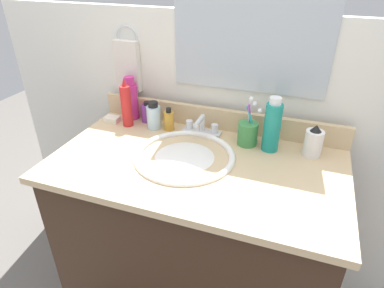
{
  "coord_description": "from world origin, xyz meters",
  "views": [
    {
      "loc": [
        0.33,
        -0.94,
        1.48
      ],
      "look_at": [
        -0.01,
        0.0,
        0.91
      ],
      "focal_mm": 31.1,
      "sensor_mm": 36.0,
      "label": 1
    }
  ],
  "objects_px": {
    "bottle_lotion_white": "(313,142)",
    "bottle_oil_amber": "(169,120)",
    "bottle_soap_pink": "(131,100)",
    "bottle_spray_red": "(126,105)",
    "hand_towel": "(128,66)",
    "bottle_gel_clear": "(154,116)",
    "faucet": "(201,128)",
    "soap_bar": "(112,119)",
    "bottle_cream_purple": "(147,113)",
    "bottle_mouthwash_teal": "(272,126)",
    "cup_green": "(248,133)"
  },
  "relations": [
    {
      "from": "bottle_gel_clear",
      "to": "bottle_oil_amber",
      "type": "height_order",
      "value": "bottle_gel_clear"
    },
    {
      "from": "faucet",
      "to": "soap_bar",
      "type": "relative_size",
      "value": 2.5
    },
    {
      "from": "hand_towel",
      "to": "faucet",
      "type": "distance_m",
      "value": 0.43
    },
    {
      "from": "bottle_gel_clear",
      "to": "faucet",
      "type": "bearing_deg",
      "value": 4.28
    },
    {
      "from": "bottle_spray_red",
      "to": "bottle_soap_pink",
      "type": "bearing_deg",
      "value": 104.14
    },
    {
      "from": "bottle_gel_clear",
      "to": "bottle_oil_amber",
      "type": "bearing_deg",
      "value": 5.77
    },
    {
      "from": "bottle_soap_pink",
      "to": "bottle_oil_amber",
      "type": "bearing_deg",
      "value": -13.68
    },
    {
      "from": "bottle_lotion_white",
      "to": "soap_bar",
      "type": "height_order",
      "value": "bottle_lotion_white"
    },
    {
      "from": "hand_towel",
      "to": "bottle_gel_clear",
      "type": "distance_m",
      "value": 0.26
    },
    {
      "from": "bottle_mouthwash_teal",
      "to": "hand_towel",
      "type": "bearing_deg",
      "value": 169.26
    },
    {
      "from": "faucet",
      "to": "bottle_gel_clear",
      "type": "distance_m",
      "value": 0.21
    },
    {
      "from": "cup_green",
      "to": "bottle_lotion_white",
      "type": "bearing_deg",
      "value": -1.03
    },
    {
      "from": "bottle_cream_purple",
      "to": "bottle_spray_red",
      "type": "bearing_deg",
      "value": -131.97
    },
    {
      "from": "bottle_oil_amber",
      "to": "cup_green",
      "type": "height_order",
      "value": "cup_green"
    },
    {
      "from": "bottle_mouthwash_teal",
      "to": "bottle_soap_pink",
      "type": "height_order",
      "value": "bottle_mouthwash_teal"
    },
    {
      "from": "bottle_gel_clear",
      "to": "bottle_cream_purple",
      "type": "xyz_separation_m",
      "value": [
        -0.06,
        0.05,
        -0.01
      ]
    },
    {
      "from": "faucet",
      "to": "bottle_mouthwash_teal",
      "type": "bearing_deg",
      "value": -6.62
    },
    {
      "from": "bottle_lotion_white",
      "to": "bottle_oil_amber",
      "type": "height_order",
      "value": "bottle_lotion_white"
    },
    {
      "from": "faucet",
      "to": "bottle_lotion_white",
      "type": "bearing_deg",
      "value": -3.14
    },
    {
      "from": "cup_green",
      "to": "bottle_oil_amber",
      "type": "bearing_deg",
      "value": 178.17
    },
    {
      "from": "hand_towel",
      "to": "faucet",
      "type": "bearing_deg",
      "value": -13.79
    },
    {
      "from": "faucet",
      "to": "bottle_soap_pink",
      "type": "relative_size",
      "value": 0.83
    },
    {
      "from": "bottle_cream_purple",
      "to": "bottle_oil_amber",
      "type": "xyz_separation_m",
      "value": [
        0.12,
        -0.04,
        0.0
      ]
    },
    {
      "from": "bottle_gel_clear",
      "to": "bottle_soap_pink",
      "type": "relative_size",
      "value": 0.61
    },
    {
      "from": "bottle_gel_clear",
      "to": "bottle_cream_purple",
      "type": "distance_m",
      "value": 0.08
    },
    {
      "from": "bottle_gel_clear",
      "to": "bottle_spray_red",
      "type": "xyz_separation_m",
      "value": [
        -0.12,
        -0.02,
        0.04
      ]
    },
    {
      "from": "bottle_lotion_white",
      "to": "cup_green",
      "type": "relative_size",
      "value": 0.66
    },
    {
      "from": "cup_green",
      "to": "soap_bar",
      "type": "xyz_separation_m",
      "value": [
        -0.6,
        -0.01,
        -0.04
      ]
    },
    {
      "from": "bottle_soap_pink",
      "to": "bottle_oil_amber",
      "type": "xyz_separation_m",
      "value": [
        0.2,
        -0.05,
        -0.05
      ]
    },
    {
      "from": "bottle_oil_amber",
      "to": "bottle_cream_purple",
      "type": "bearing_deg",
      "value": 160.78
    },
    {
      "from": "bottle_soap_pink",
      "to": "bottle_spray_red",
      "type": "bearing_deg",
      "value": -75.86
    },
    {
      "from": "bottle_mouthwash_teal",
      "to": "bottle_soap_pink",
      "type": "distance_m",
      "value": 0.63
    },
    {
      "from": "bottle_lotion_white",
      "to": "bottle_mouthwash_teal",
      "type": "height_order",
      "value": "bottle_mouthwash_teal"
    },
    {
      "from": "bottle_lotion_white",
      "to": "bottle_gel_clear",
      "type": "distance_m",
      "value": 0.64
    },
    {
      "from": "bottle_lotion_white",
      "to": "bottle_gel_clear",
      "type": "bearing_deg",
      "value": 179.26
    },
    {
      "from": "bottle_spray_red",
      "to": "bottle_cream_purple",
      "type": "relative_size",
      "value": 2.35
    },
    {
      "from": "bottle_mouthwash_teal",
      "to": "soap_bar",
      "type": "height_order",
      "value": "bottle_mouthwash_teal"
    },
    {
      "from": "bottle_lotion_white",
      "to": "bottle_oil_amber",
      "type": "relative_size",
      "value": 1.27
    },
    {
      "from": "hand_towel",
      "to": "bottle_spray_red",
      "type": "bearing_deg",
      "value": -68.29
    },
    {
      "from": "bottle_spray_red",
      "to": "bottle_cream_purple",
      "type": "bearing_deg",
      "value": 48.03
    },
    {
      "from": "faucet",
      "to": "bottle_spray_red",
      "type": "relative_size",
      "value": 0.75
    },
    {
      "from": "bottle_soap_pink",
      "to": "bottle_mouthwash_teal",
      "type": "bearing_deg",
      "value": -6.67
    },
    {
      "from": "bottle_gel_clear",
      "to": "bottle_oil_amber",
      "type": "distance_m",
      "value": 0.07
    },
    {
      "from": "faucet",
      "to": "bottle_lotion_white",
      "type": "relative_size",
      "value": 1.29
    },
    {
      "from": "hand_towel",
      "to": "cup_green",
      "type": "xyz_separation_m",
      "value": [
        0.57,
        -0.11,
        -0.17
      ]
    },
    {
      "from": "bottle_gel_clear",
      "to": "bottle_cream_purple",
      "type": "relative_size",
      "value": 1.29
    },
    {
      "from": "faucet",
      "to": "bottle_mouthwash_teal",
      "type": "distance_m",
      "value": 0.29
    },
    {
      "from": "bottle_spray_red",
      "to": "bottle_mouthwash_teal",
      "type": "xyz_separation_m",
      "value": [
        0.61,
        -0.0,
        0.0
      ]
    },
    {
      "from": "bottle_gel_clear",
      "to": "cup_green",
      "type": "bearing_deg",
      "value": -0.57
    },
    {
      "from": "bottle_oil_amber",
      "to": "bottle_gel_clear",
      "type": "bearing_deg",
      "value": -174.23
    }
  ]
}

